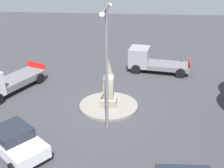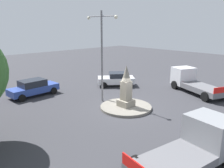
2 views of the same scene
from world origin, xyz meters
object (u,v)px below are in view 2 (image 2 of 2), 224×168
object	(u,v)px
car_blue_approaching	(33,88)
truck_white_parked_right	(192,82)
car_white_near_island	(116,79)
streetlamp	(102,48)
monument	(126,88)
truck_grey_waiting	(197,145)

from	to	relation	value
car_blue_approaching	truck_white_parked_right	xyz separation A→B (m)	(-9.35, -12.05, 0.21)
truck_white_parked_right	car_white_near_island	bearing A→B (deg)	30.70
streetlamp	truck_white_parked_right	size ratio (longest dim) A/B	1.19
monument	streetlamp	distance (m)	3.94
car_blue_approaching	truck_white_parked_right	world-z (taller)	truck_white_parked_right
car_white_near_island	truck_white_parked_right	xyz separation A→B (m)	(-6.63, -3.93, 0.24)
truck_grey_waiting	car_white_near_island	bearing A→B (deg)	-29.77
streetlamp	car_white_near_island	xyz separation A→B (m)	(2.83, -4.47, -3.82)
car_white_near_island	truck_grey_waiting	distance (m)	14.77
car_blue_approaching	car_white_near_island	bearing A→B (deg)	-108.56
car_blue_approaching	car_white_near_island	size ratio (longest dim) A/B	1.11
car_blue_approaching	truck_grey_waiting	world-z (taller)	truck_grey_waiting
truck_white_parked_right	monument	bearing A→B (deg)	81.81
car_white_near_island	streetlamp	bearing A→B (deg)	122.28
car_blue_approaching	car_white_near_island	world-z (taller)	car_blue_approaching
monument	car_white_near_island	distance (m)	6.98
monument	car_white_near_island	size ratio (longest dim) A/B	0.79
streetlamp	monument	bearing A→B (deg)	-175.75
car_blue_approaching	truck_white_parked_right	bearing A→B (deg)	-127.81
car_blue_approaching	truck_white_parked_right	size ratio (longest dim) A/B	0.72
monument	streetlamp	bearing A→B (deg)	4.25
streetlamp	car_white_near_island	bearing A→B (deg)	-57.72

